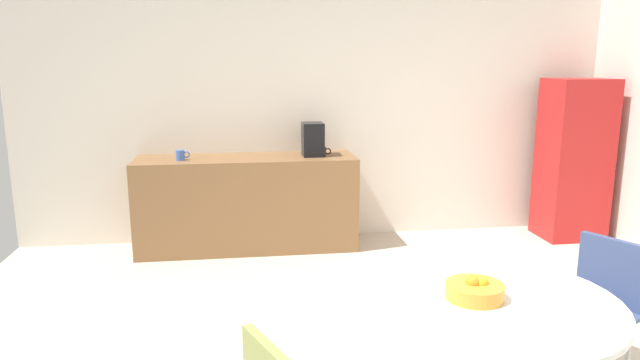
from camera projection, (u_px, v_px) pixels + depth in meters
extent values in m
cube|color=silver|center=(320.00, 111.00, 5.79)|extent=(6.00, 0.10, 2.60)
cube|color=brown|center=(247.00, 203.00, 5.53)|extent=(2.09, 0.60, 0.90)
cube|color=#B21E1E|center=(574.00, 160.00, 5.81)|extent=(0.60, 0.50, 1.63)
cylinder|color=white|center=(488.00, 302.00, 2.58)|extent=(1.18, 1.18, 0.03)
cylinder|color=silver|center=(544.00, 347.00, 3.25)|extent=(0.02, 0.02, 0.42)
cylinder|color=silver|center=(628.00, 353.00, 3.18)|extent=(0.02, 0.02, 0.42)
cylinder|color=silver|center=(575.00, 332.00, 3.43)|extent=(0.02, 0.02, 0.42)
cube|color=#384772|center=(590.00, 313.00, 3.17)|extent=(0.57, 0.57, 0.03)
cube|color=#384772|center=(611.00, 271.00, 3.23)|extent=(0.21, 0.35, 0.38)
cylinder|color=gold|center=(475.00, 291.00, 2.57)|extent=(0.26, 0.26, 0.07)
sphere|color=yellow|center=(481.00, 282.00, 2.57)|extent=(0.07, 0.07, 0.07)
sphere|color=orange|center=(473.00, 283.00, 2.57)|extent=(0.07, 0.07, 0.07)
cylinder|color=black|center=(322.00, 152.00, 5.45)|extent=(0.08, 0.08, 0.09)
torus|color=black|center=(328.00, 151.00, 5.46)|extent=(0.06, 0.01, 0.06)
cylinder|color=#3F66BF|center=(180.00, 155.00, 5.27)|extent=(0.08, 0.08, 0.09)
torus|color=#3F66BF|center=(187.00, 155.00, 5.27)|extent=(0.06, 0.01, 0.06)
cube|color=black|center=(313.00, 139.00, 5.49)|extent=(0.20, 0.24, 0.32)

